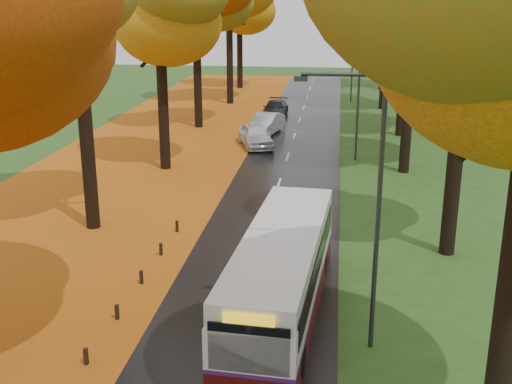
% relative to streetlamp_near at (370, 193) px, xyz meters
% --- Properties ---
extents(road, '(6.50, 90.00, 0.04)m').
position_rel_streetlamp_near_xyz_m(road, '(-3.95, 17.00, -4.69)').
color(road, black).
rests_on(road, ground).
extents(centre_line, '(0.12, 90.00, 0.01)m').
position_rel_streetlamp_near_xyz_m(centre_line, '(-3.95, 17.00, -4.67)').
color(centre_line, silver).
rests_on(centre_line, road).
extents(leaf_verge, '(12.00, 90.00, 0.02)m').
position_rel_streetlamp_near_xyz_m(leaf_verge, '(-12.95, 17.00, -4.70)').
color(leaf_verge, maroon).
rests_on(leaf_verge, ground).
extents(leaf_drift, '(0.90, 90.00, 0.01)m').
position_rel_streetlamp_near_xyz_m(leaf_drift, '(-7.00, 17.00, -4.67)').
color(leaf_drift, '#BE7713').
rests_on(leaf_drift, road).
extents(bollard_row, '(0.11, 23.51, 0.52)m').
position_rel_streetlamp_near_xyz_m(bollard_row, '(-7.65, -3.30, -4.45)').
color(bollard_row, black).
rests_on(bollard_row, ground).
extents(streetlamp_near, '(2.45, 0.18, 8.00)m').
position_rel_streetlamp_near_xyz_m(streetlamp_near, '(0.00, 0.00, 0.00)').
color(streetlamp_near, '#333538').
rests_on(streetlamp_near, ground).
extents(streetlamp_mid, '(2.45, 0.18, 8.00)m').
position_rel_streetlamp_near_xyz_m(streetlamp_mid, '(0.00, 22.00, 0.00)').
color(streetlamp_mid, '#333538').
rests_on(streetlamp_mid, ground).
extents(streetlamp_far, '(2.45, 0.18, 8.00)m').
position_rel_streetlamp_near_xyz_m(streetlamp_far, '(0.00, 44.00, 0.00)').
color(streetlamp_far, '#333538').
rests_on(streetlamp_far, ground).
extents(bus, '(3.04, 10.37, 2.69)m').
position_rel_streetlamp_near_xyz_m(bus, '(-2.54, 1.70, -3.26)').
color(bus, '#480C0B').
rests_on(bus, road).
extents(car_white, '(3.13, 4.80, 1.52)m').
position_rel_streetlamp_near_xyz_m(car_white, '(-6.30, 24.53, -3.91)').
color(car_white, silver).
rests_on(car_white, road).
extents(car_silver, '(2.54, 4.77, 1.49)m').
position_rel_streetlamp_near_xyz_m(car_silver, '(-6.06, 28.36, -3.93)').
color(car_silver, gray).
rests_on(car_silver, road).
extents(car_dark, '(2.02, 4.60, 1.31)m').
position_rel_streetlamp_near_xyz_m(car_dark, '(-6.05, 35.27, -4.02)').
color(car_dark, black).
rests_on(car_dark, road).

